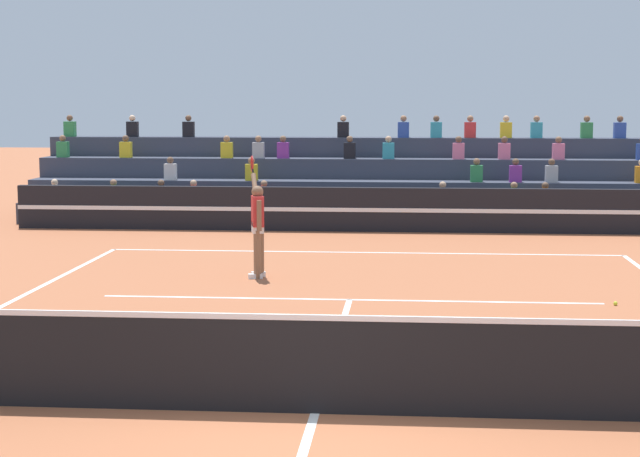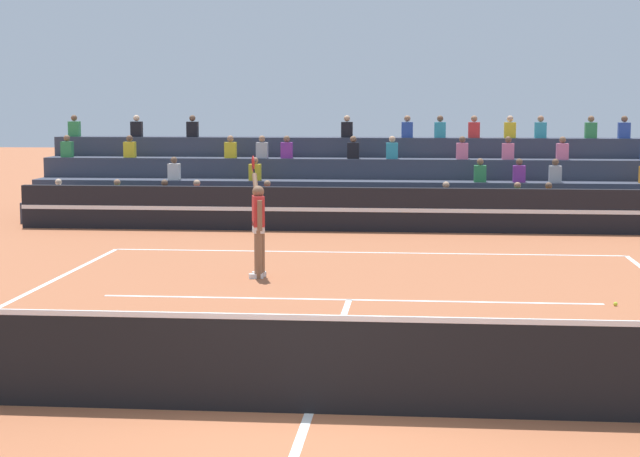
{
  "view_description": "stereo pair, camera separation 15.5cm",
  "coord_description": "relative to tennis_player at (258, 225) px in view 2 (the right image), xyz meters",
  "views": [
    {
      "loc": [
        0.97,
        -10.88,
        3.29
      ],
      "look_at": [
        -0.55,
        7.09,
        1.1
      ],
      "focal_mm": 60.0,
      "sensor_mm": 36.0,
      "label": 1
    },
    {
      "loc": [
        1.13,
        -10.87,
        3.29
      ],
      "look_at": [
        -0.55,
        7.09,
        1.1
      ],
      "focal_mm": 60.0,
      "sensor_mm": 36.0,
      "label": 2
    }
  ],
  "objects": [
    {
      "name": "sponsor_banner_wall",
      "position": [
        1.82,
        7.09,
        -0.43
      ],
      "size": [
        18.0,
        0.26,
        1.1
      ],
      "color": "black",
      "rests_on": "ground"
    },
    {
      "name": "bleacher_stand",
      "position": [
        1.82,
        10.26,
        -0.14
      ],
      "size": [
        18.82,
        3.8,
        2.83
      ],
      "color": "#383D4C",
      "rests_on": "ground"
    },
    {
      "name": "ground_plane",
      "position": [
        1.82,
        -8.52,
        -0.98
      ],
      "size": [
        120.0,
        120.0,
        0.0
      ],
      "primitive_type": "plane",
      "color": "#AD603D"
    },
    {
      "name": "court_lines",
      "position": [
        1.82,
        -8.52,
        -0.98
      ],
      "size": [
        11.1,
        23.9,
        0.01
      ],
      "color": "white",
      "rests_on": "ground"
    },
    {
      "name": "tennis_player",
      "position": [
        0.0,
        0.0,
        0.0
      ],
      "size": [
        0.43,
        1.32,
        2.28
      ],
      "color": "brown",
      "rests_on": "ground"
    },
    {
      "name": "tennis_net",
      "position": [
        1.82,
        -8.52,
        -0.44
      ],
      "size": [
        12.0,
        0.1,
        1.1
      ],
      "color": "slate",
      "rests_on": "ground"
    },
    {
      "name": "tennis_ball",
      "position": [
        6.1,
        -2.22,
        -0.95
      ],
      "size": [
        0.07,
        0.07,
        0.07
      ],
      "primitive_type": "sphere",
      "color": "#C6DB33",
      "rests_on": "ground"
    }
  ]
}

